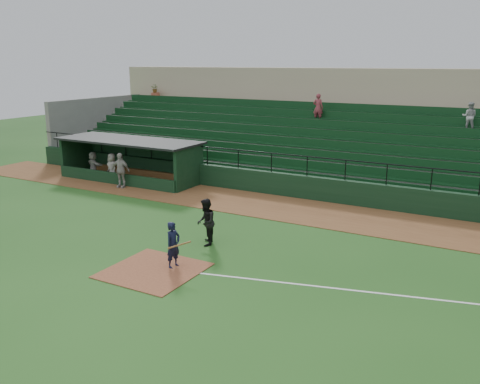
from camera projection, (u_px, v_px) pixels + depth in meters
The scene contains 11 objects.
ground at pixel (171, 261), 18.04m from camera, with size 90.00×90.00×0.00m, color #21501A.
warning_track at pixel (270, 206), 24.81m from camera, with size 40.00×4.00×0.03m, color brown.
home_plate_dirt at pixel (154, 270), 17.19m from camera, with size 3.00×3.00×0.03m, color brown.
foul_line at pixel (411, 297), 15.29m from camera, with size 18.00×0.09×0.01m, color white.
stadium_structure at pixel (330, 137), 31.39m from camera, with size 38.00×13.08×6.40m.
dugout at pixel (135, 157), 30.39m from camera, with size 8.90×3.20×2.42m.
batter_at_plate at pixel (173, 245), 17.29m from camera, with size 1.03×0.69×1.63m.
umpire at pixel (206, 222), 19.43m from camera, with size 0.88×0.69×1.82m, color black.
dugout_player_a at pixel (120, 170), 28.19m from camera, with size 1.14×0.48×1.95m, color #A7A19C.
dugout_player_b at pixel (112, 168), 29.58m from camera, with size 0.82×0.53×1.67m, color gray.
dugout_player_c at pixel (93, 165), 30.49m from camera, with size 1.48×0.47×1.60m, color gray.
Camera 1 is at (10.33, -13.55, 6.88)m, focal length 38.12 mm.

